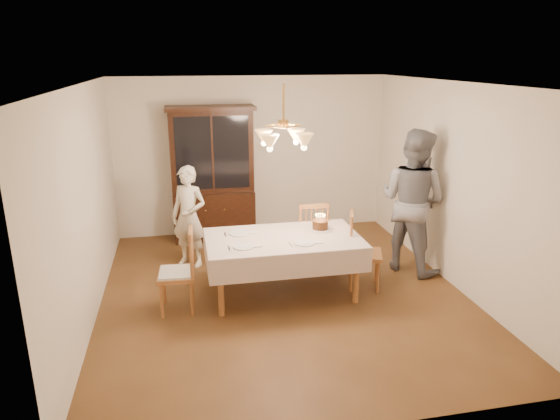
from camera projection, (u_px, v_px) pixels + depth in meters
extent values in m
plane|color=#523217|center=(283.00, 293.00, 6.37)|extent=(5.00, 5.00, 0.00)
plane|color=white|center=(284.00, 84.00, 5.60)|extent=(5.00, 5.00, 0.00)
plane|color=silver|center=(253.00, 156.00, 8.33)|extent=(4.50, 0.00, 4.50)
plane|color=silver|center=(354.00, 284.00, 3.65)|extent=(4.50, 0.00, 4.50)
plane|color=silver|center=(86.00, 206.00, 5.56)|extent=(0.00, 5.00, 5.00)
plane|color=silver|center=(454.00, 186.00, 6.41)|extent=(0.00, 5.00, 5.00)
cube|color=#97582B|center=(283.00, 239.00, 6.15)|extent=(1.80, 1.00, 0.04)
cube|color=beige|center=(283.00, 238.00, 6.15)|extent=(1.90, 1.10, 0.01)
cylinder|color=#97582B|center=(221.00, 288.00, 5.72)|extent=(0.07, 0.07, 0.71)
cylinder|color=#97582B|center=(357.00, 276.00, 6.03)|extent=(0.07, 0.07, 0.71)
cylinder|color=#97582B|center=(215.00, 260.00, 6.50)|extent=(0.07, 0.07, 0.71)
cylinder|color=#97582B|center=(335.00, 250.00, 6.81)|extent=(0.07, 0.07, 0.71)
cube|color=black|center=(214.00, 215.00, 8.21)|extent=(1.30, 0.50, 0.80)
cube|color=black|center=(212.00, 151.00, 7.94)|extent=(1.30, 0.40, 1.30)
cube|color=black|center=(212.00, 153.00, 7.76)|extent=(1.14, 0.01, 1.14)
cube|color=black|center=(210.00, 108.00, 7.70)|extent=(1.38, 0.54, 0.06)
cube|color=#97582B|center=(311.00, 238.00, 7.02)|extent=(0.46, 0.44, 0.05)
cube|color=#97582B|center=(314.00, 206.00, 6.68)|extent=(0.40, 0.05, 0.06)
cylinder|color=#97582B|center=(320.00, 248.00, 7.27)|extent=(0.04, 0.04, 0.43)
cylinder|color=#97582B|center=(296.00, 249.00, 7.22)|extent=(0.04, 0.04, 0.43)
cylinder|color=#97582B|center=(326.00, 257.00, 6.95)|extent=(0.04, 0.04, 0.43)
cylinder|color=#97582B|center=(300.00, 258.00, 6.90)|extent=(0.04, 0.04, 0.43)
cube|color=#97582B|center=(176.00, 275.00, 5.82)|extent=(0.44, 0.46, 0.05)
cube|color=#97582B|center=(190.00, 232.00, 5.69)|extent=(0.06, 0.40, 0.06)
cylinder|color=#97582B|center=(164.00, 287.00, 6.04)|extent=(0.04, 0.04, 0.43)
cylinder|color=#97582B|center=(162.00, 301.00, 5.70)|extent=(0.04, 0.04, 0.43)
cylinder|color=#97582B|center=(192.00, 286.00, 6.09)|extent=(0.04, 0.04, 0.43)
cylinder|color=#97582B|center=(192.00, 299.00, 5.74)|extent=(0.04, 0.04, 0.43)
cube|color=beige|center=(176.00, 272.00, 5.81)|extent=(0.40, 0.42, 0.03)
cube|color=#97582B|center=(365.00, 254.00, 6.43)|extent=(0.54, 0.55, 0.05)
cube|color=#97582B|center=(352.00, 215.00, 6.30)|extent=(0.16, 0.39, 0.06)
cylinder|color=#97582B|center=(378.00, 278.00, 6.31)|extent=(0.04, 0.04, 0.43)
cylinder|color=#97582B|center=(376.00, 266.00, 6.65)|extent=(0.04, 0.04, 0.43)
cylinder|color=#97582B|center=(351.00, 276.00, 6.35)|extent=(0.04, 0.04, 0.43)
cylinder|color=#97582B|center=(351.00, 265.00, 6.69)|extent=(0.04, 0.04, 0.43)
imported|color=white|center=(189.00, 217.00, 7.04)|extent=(0.63, 0.58, 1.45)
imported|color=slate|center=(412.00, 201.00, 6.83)|extent=(1.17, 1.22, 1.99)
cylinder|color=white|center=(320.00, 229.00, 6.42)|extent=(0.30, 0.30, 0.01)
cylinder|color=#391D0D|center=(320.00, 225.00, 6.40)|extent=(0.20, 0.20, 0.11)
cylinder|color=#598CD8|center=(325.00, 218.00, 6.39)|extent=(0.01, 0.01, 0.07)
sphere|color=#FFB23F|center=(325.00, 215.00, 6.37)|extent=(0.01, 0.01, 0.01)
cylinder|color=pink|center=(324.00, 217.00, 6.41)|extent=(0.01, 0.01, 0.07)
sphere|color=#FFB23F|center=(324.00, 214.00, 6.40)|extent=(0.01, 0.01, 0.01)
cylinder|color=#EACC66|center=(322.00, 217.00, 6.42)|extent=(0.01, 0.01, 0.07)
sphere|color=#FFB23F|center=(322.00, 214.00, 6.41)|extent=(0.01, 0.01, 0.01)
cylinder|color=#598CD8|center=(320.00, 217.00, 6.43)|extent=(0.01, 0.01, 0.07)
sphere|color=#FFB23F|center=(320.00, 214.00, 6.42)|extent=(0.01, 0.01, 0.01)
cylinder|color=pink|center=(318.00, 217.00, 6.43)|extent=(0.01, 0.01, 0.07)
sphere|color=#FFB23F|center=(318.00, 214.00, 6.41)|extent=(0.01, 0.01, 0.01)
cylinder|color=#EACC66|center=(316.00, 217.00, 6.41)|extent=(0.01, 0.01, 0.07)
sphere|color=#FFB23F|center=(317.00, 214.00, 6.40)|extent=(0.01, 0.01, 0.01)
cylinder|color=#598CD8|center=(316.00, 218.00, 6.39)|extent=(0.01, 0.01, 0.07)
sphere|color=#FFB23F|center=(316.00, 215.00, 6.38)|extent=(0.01, 0.01, 0.01)
cylinder|color=pink|center=(316.00, 218.00, 6.36)|extent=(0.01, 0.01, 0.07)
sphere|color=#FFB23F|center=(316.00, 215.00, 6.35)|extent=(0.01, 0.01, 0.01)
cylinder|color=#EACC66|center=(317.00, 219.00, 6.34)|extent=(0.01, 0.01, 0.07)
sphere|color=#FFB23F|center=(317.00, 216.00, 6.33)|extent=(0.01, 0.01, 0.01)
cylinder|color=#598CD8|center=(318.00, 219.00, 6.32)|extent=(0.01, 0.01, 0.07)
sphere|color=#FFB23F|center=(319.00, 216.00, 6.31)|extent=(0.01, 0.01, 0.01)
cylinder|color=pink|center=(321.00, 219.00, 6.32)|extent=(0.01, 0.01, 0.07)
sphere|color=#FFB23F|center=(321.00, 216.00, 6.30)|extent=(0.01, 0.01, 0.01)
cylinder|color=#EACC66|center=(323.00, 219.00, 6.32)|extent=(0.01, 0.01, 0.07)
sphere|color=#FFB23F|center=(323.00, 216.00, 6.31)|extent=(0.01, 0.01, 0.01)
cylinder|color=#598CD8|center=(324.00, 219.00, 6.34)|extent=(0.01, 0.01, 0.07)
sphere|color=#FFB23F|center=(324.00, 216.00, 6.33)|extent=(0.01, 0.01, 0.01)
cylinder|color=pink|center=(325.00, 218.00, 6.36)|extent=(0.01, 0.01, 0.07)
sphere|color=#FFB23F|center=(325.00, 215.00, 6.35)|extent=(0.01, 0.01, 0.01)
cylinder|color=white|center=(243.00, 246.00, 5.83)|extent=(0.24, 0.24, 0.02)
cube|color=silver|center=(229.00, 248.00, 5.80)|extent=(0.01, 0.16, 0.01)
cube|color=beige|center=(258.00, 246.00, 5.86)|extent=(0.10, 0.10, 0.01)
cylinder|color=white|center=(304.00, 243.00, 5.94)|extent=(0.25, 0.25, 0.02)
cube|color=silver|center=(290.00, 244.00, 5.91)|extent=(0.01, 0.16, 0.01)
cube|color=beige|center=(318.00, 242.00, 5.98)|extent=(0.10, 0.10, 0.01)
cylinder|color=white|center=(239.00, 233.00, 6.27)|extent=(0.27, 0.27, 0.02)
cube|color=silver|center=(225.00, 234.00, 6.24)|extent=(0.01, 0.16, 0.01)
cube|color=beige|center=(254.00, 232.00, 6.30)|extent=(0.10, 0.10, 0.01)
cylinder|color=#BF8C3F|center=(284.00, 102.00, 5.66)|extent=(0.02, 0.02, 0.40)
cylinder|color=#BF8C3F|center=(283.00, 124.00, 5.74)|extent=(0.12, 0.12, 0.10)
cone|color=#D8994C|center=(296.00, 136.00, 6.01)|extent=(0.22, 0.22, 0.18)
sphere|color=#FFD899|center=(296.00, 142.00, 6.03)|extent=(0.07, 0.07, 0.07)
cone|color=#D8994C|center=(264.00, 137.00, 5.94)|extent=(0.22, 0.22, 0.18)
sphere|color=#FFD899|center=(264.00, 143.00, 5.96)|extent=(0.07, 0.07, 0.07)
cone|color=#D8994C|center=(270.00, 143.00, 5.57)|extent=(0.22, 0.22, 0.18)
sphere|color=#FFD899|center=(270.00, 149.00, 5.59)|extent=(0.07, 0.07, 0.07)
cone|color=#D8994C|center=(304.00, 142.00, 5.64)|extent=(0.22, 0.22, 0.18)
sphere|color=#FFD899|center=(304.00, 148.00, 5.66)|extent=(0.07, 0.07, 0.07)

